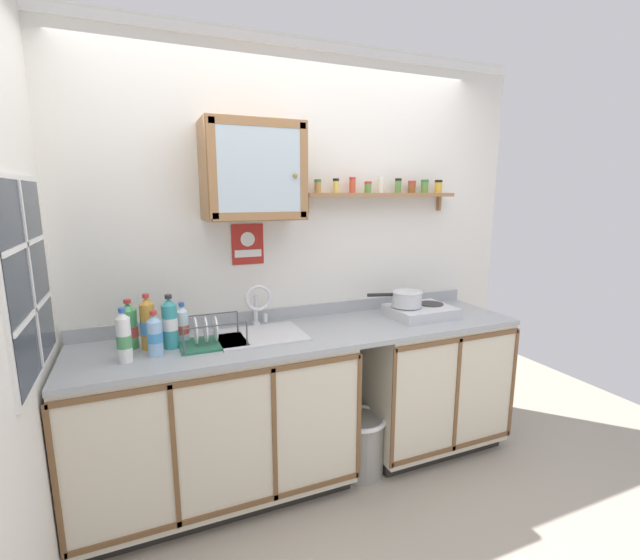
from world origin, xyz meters
The scene contains 21 objects.
floor centered at (0.00, 0.00, 0.00)m, with size 5.67×5.67×0.00m, color #9E9384.
back_wall centered at (0.00, 0.69, 1.33)m, with size 3.27×0.07×2.63m.
lower_cabinet_run centered at (-0.58, 0.36, 0.45)m, with size 1.50×0.62×0.90m.
lower_cabinet_run_right centered at (0.85, 0.36, 0.45)m, with size 0.95×0.62×0.90m.
countertop centered at (0.00, 0.36, 0.91)m, with size 2.63×0.64×0.03m, color #9EA3A8.
backsplash centered at (0.00, 0.66, 0.97)m, with size 2.63×0.02×0.08m, color #9EA3A8.
sink centered at (-0.30, 0.40, 0.90)m, with size 0.48×0.42×0.41m.
hot_plate_stove centered at (0.79, 0.37, 0.96)m, with size 0.41×0.33×0.07m.
saucepan centered at (0.68, 0.40, 1.05)m, with size 0.36×0.20×0.10m.
bottle_opaque_white_0 centered at (-1.00, 0.26, 1.05)m, with size 0.07×0.07×0.27m.
bottle_water_clear_1 centered at (-0.71, 0.46, 1.02)m, with size 0.07×0.07×0.22m.
bottle_detergent_teal_2 centered at (-0.78, 0.38, 1.06)m, with size 0.08×0.08×0.29m.
bottle_water_blue_3 centered at (-0.86, 0.30, 1.03)m, with size 0.08×0.08×0.23m.
bottle_soda_green_4 centered at (-0.98, 0.46, 1.04)m, with size 0.08×0.08×0.26m.
bottle_juice_amber_5 centered at (-0.89, 0.41, 1.06)m, with size 0.08×0.08×0.29m.
dish_rack centered at (-0.58, 0.35, 0.96)m, with size 0.35×0.25×0.16m.
wall_cabinet centered at (-0.29, 0.51, 1.84)m, with size 0.55×0.34×0.53m.
spice_shelf centered at (0.61, 0.60, 1.73)m, with size 1.07×0.14×0.23m.
warning_sign centered at (-0.29, 0.66, 1.42)m, with size 0.19×0.01×0.25m.
window centered at (-1.33, 0.12, 1.39)m, with size 0.03×0.77×0.82m.
trash_bin centered at (0.28, 0.24, 0.20)m, with size 0.33×0.33×0.38m.
Camera 1 is at (-0.91, -1.93, 1.72)m, focal length 24.45 mm.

